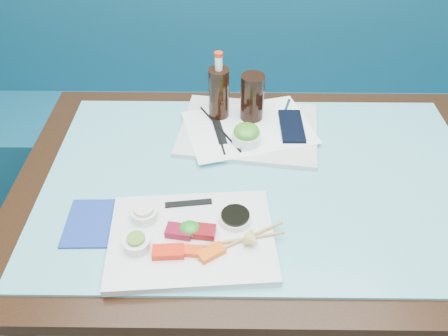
{
  "coord_description": "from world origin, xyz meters",
  "views": [
    {
      "loc": [
        -0.1,
        0.55,
        1.6
      ],
      "look_at": [
        -0.11,
        1.44,
        0.8
      ],
      "focal_mm": 35.0,
      "sensor_mm": 36.0,
      "label": 1
    }
  ],
  "objects_px": {
    "dining_table": "(261,199)",
    "seaweed_bowl": "(246,138)",
    "cola_glass": "(252,97)",
    "booth_bench": "(249,116)",
    "blue_napkin": "(98,223)",
    "sashimi_plate": "(192,238)",
    "serving_tray": "(249,130)",
    "cola_bottle_body": "(219,96)"
  },
  "relations": [
    {
      "from": "dining_table",
      "to": "seaweed_bowl",
      "type": "distance_m",
      "value": 0.19
    },
    {
      "from": "seaweed_bowl",
      "to": "cola_glass",
      "type": "height_order",
      "value": "cola_glass"
    },
    {
      "from": "booth_bench",
      "to": "cola_glass",
      "type": "xyz_separation_m",
      "value": [
        -0.02,
        -0.57,
        0.48
      ]
    },
    {
      "from": "dining_table",
      "to": "blue_napkin",
      "type": "distance_m",
      "value": 0.47
    },
    {
      "from": "sashimi_plate",
      "to": "serving_tray",
      "type": "bearing_deg",
      "value": 66.72
    },
    {
      "from": "cola_glass",
      "to": "cola_bottle_body",
      "type": "distance_m",
      "value": 0.1
    },
    {
      "from": "cola_bottle_body",
      "to": "dining_table",
      "type": "bearing_deg",
      "value": -64.9
    },
    {
      "from": "serving_tray",
      "to": "cola_glass",
      "type": "relative_size",
      "value": 2.79
    },
    {
      "from": "dining_table",
      "to": "cola_glass",
      "type": "bearing_deg",
      "value": 95.31
    },
    {
      "from": "dining_table",
      "to": "serving_tray",
      "type": "xyz_separation_m",
      "value": [
        -0.03,
        0.21,
        0.1
      ]
    },
    {
      "from": "dining_table",
      "to": "serving_tray",
      "type": "distance_m",
      "value": 0.24
    },
    {
      "from": "seaweed_bowl",
      "to": "cola_glass",
      "type": "distance_m",
      "value": 0.14
    },
    {
      "from": "sashimi_plate",
      "to": "serving_tray",
      "type": "height_order",
      "value": "sashimi_plate"
    },
    {
      "from": "sashimi_plate",
      "to": "cola_glass",
      "type": "xyz_separation_m",
      "value": [
        0.16,
        0.49,
        0.08
      ]
    },
    {
      "from": "serving_tray",
      "to": "cola_bottle_body",
      "type": "relative_size",
      "value": 2.32
    },
    {
      "from": "cola_glass",
      "to": "cola_bottle_body",
      "type": "relative_size",
      "value": 0.83
    },
    {
      "from": "serving_tray",
      "to": "cola_bottle_body",
      "type": "distance_m",
      "value": 0.14
    },
    {
      "from": "booth_bench",
      "to": "seaweed_bowl",
      "type": "xyz_separation_m",
      "value": [
        -0.04,
        -0.7,
        0.42
      ]
    },
    {
      "from": "dining_table",
      "to": "sashimi_plate",
      "type": "height_order",
      "value": "sashimi_plate"
    },
    {
      "from": "booth_bench",
      "to": "dining_table",
      "type": "bearing_deg",
      "value": -90.0
    },
    {
      "from": "seaweed_bowl",
      "to": "blue_napkin",
      "type": "xyz_separation_m",
      "value": [
        -0.38,
        -0.31,
        -0.03
      ]
    },
    {
      "from": "dining_table",
      "to": "cola_bottle_body",
      "type": "xyz_separation_m",
      "value": [
        -0.13,
        0.28,
        0.18
      ]
    },
    {
      "from": "sashimi_plate",
      "to": "cola_bottle_body",
      "type": "relative_size",
      "value": 2.15
    },
    {
      "from": "seaweed_bowl",
      "to": "blue_napkin",
      "type": "distance_m",
      "value": 0.49
    },
    {
      "from": "serving_tray",
      "to": "blue_napkin",
      "type": "height_order",
      "value": "serving_tray"
    },
    {
      "from": "blue_napkin",
      "to": "dining_table",
      "type": "bearing_deg",
      "value": 22.38
    },
    {
      "from": "dining_table",
      "to": "cola_bottle_body",
      "type": "relative_size",
      "value": 7.62
    },
    {
      "from": "booth_bench",
      "to": "dining_table",
      "type": "height_order",
      "value": "booth_bench"
    },
    {
      "from": "dining_table",
      "to": "sashimi_plate",
      "type": "xyz_separation_m",
      "value": [
        -0.19,
        -0.23,
        0.1
      ]
    },
    {
      "from": "booth_bench",
      "to": "cola_glass",
      "type": "height_order",
      "value": "booth_bench"
    },
    {
      "from": "seaweed_bowl",
      "to": "booth_bench",
      "type": "bearing_deg",
      "value": 86.37
    },
    {
      "from": "booth_bench",
      "to": "cola_bottle_body",
      "type": "height_order",
      "value": "booth_bench"
    },
    {
      "from": "serving_tray",
      "to": "cola_bottle_body",
      "type": "height_order",
      "value": "cola_bottle_body"
    },
    {
      "from": "serving_tray",
      "to": "dining_table",
      "type": "bearing_deg",
      "value": -73.0
    },
    {
      "from": "dining_table",
      "to": "blue_napkin",
      "type": "height_order",
      "value": "blue_napkin"
    },
    {
      "from": "sashimi_plate",
      "to": "blue_napkin",
      "type": "bearing_deg",
      "value": 163.4
    },
    {
      "from": "sashimi_plate",
      "to": "serving_tray",
      "type": "xyz_separation_m",
      "value": [
        0.15,
        0.44,
        -0.0
      ]
    },
    {
      "from": "dining_table",
      "to": "cola_glass",
      "type": "xyz_separation_m",
      "value": [
        -0.02,
        0.27,
        0.18
      ]
    },
    {
      "from": "booth_bench",
      "to": "dining_table",
      "type": "distance_m",
      "value": 0.89
    },
    {
      "from": "sashimi_plate",
      "to": "cola_bottle_body",
      "type": "bearing_deg",
      "value": 79.3
    },
    {
      "from": "dining_table",
      "to": "seaweed_bowl",
      "type": "bearing_deg",
      "value": 108.27
    },
    {
      "from": "blue_napkin",
      "to": "sashimi_plate",
      "type": "bearing_deg",
      "value": -12.26
    }
  ]
}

